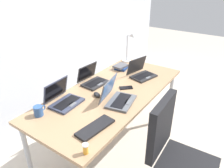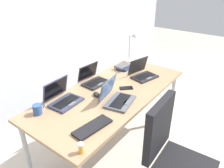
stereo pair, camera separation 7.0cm
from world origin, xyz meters
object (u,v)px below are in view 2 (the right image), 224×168
object	(u,v)px
laptop_front_right	(143,73)
book_stack	(123,67)
laptop_mid_desk	(93,79)
cell_phone	(126,88)
office_chair	(174,167)
desk_lamp	(132,48)
external_keyboard	(93,127)
coffee_mug	(38,109)
computer_mouse	(97,94)
laptop_back_left	(63,98)
pill_bottle	(81,148)
laptop_by_keyboard	(116,97)

from	to	relation	value
laptop_front_right	book_stack	size ratio (longest dim) A/B	1.60
laptop_mid_desk	cell_phone	distance (m)	0.37
laptop_front_right	office_chair	distance (m)	1.09
desk_lamp	external_keyboard	bearing A→B (deg)	-159.53
laptop_mid_desk	office_chair	distance (m)	1.17
external_keyboard	office_chair	bearing A→B (deg)	-53.01
cell_phone	desk_lamp	bearing A→B (deg)	-15.52
desk_lamp	cell_phone	bearing A→B (deg)	-151.50
coffee_mug	external_keyboard	bearing A→B (deg)	-75.19
laptop_front_right	coffee_mug	bearing A→B (deg)	163.62
book_stack	coffee_mug	xyz separation A→B (m)	(-1.24, 0.04, 0.02)
external_keyboard	cell_phone	distance (m)	0.71
computer_mouse	coffee_mug	xyz separation A→B (m)	(-0.53, 0.21, 0.03)
laptop_back_left	pill_bottle	size ratio (longest dim) A/B	3.83
cell_phone	external_keyboard	bearing A→B (deg)	147.88
computer_mouse	pill_bottle	world-z (taller)	pill_bottle
laptop_back_left	computer_mouse	distance (m)	0.32
laptop_back_left	laptop_by_keyboard	bearing A→B (deg)	-52.23
computer_mouse	coffee_mug	bearing A→B (deg)	-174.51
desk_lamp	laptop_back_left	size ratio (longest dim) A/B	1.32
desk_lamp	laptop_mid_desk	xyz separation A→B (m)	(-0.77, -0.01, -0.16)
laptop_back_left	laptop_mid_desk	world-z (taller)	laptop_back_left
computer_mouse	external_keyboard	bearing A→B (deg)	-116.48
laptop_back_left	laptop_mid_desk	bearing A→B (deg)	4.34
laptop_mid_desk	cell_phone	world-z (taller)	laptop_mid_desk
cell_phone	laptop_mid_desk	bearing A→B (deg)	62.69
book_stack	laptop_mid_desk	bearing A→B (deg)	175.66
external_keyboard	cell_phone	size ratio (longest dim) A/B	2.43
laptop_mid_desk	office_chair	world-z (taller)	office_chair
book_stack	cell_phone	bearing A→B (deg)	-142.07
coffee_mug	laptop_back_left	bearing A→B (deg)	-7.34
cell_phone	pill_bottle	bearing A→B (deg)	151.24
pill_bottle	coffee_mug	bearing A→B (deg)	80.14
laptop_front_right	pill_bottle	size ratio (longest dim) A/B	4.16
book_stack	coffee_mug	world-z (taller)	coffee_mug
laptop_back_left	laptop_front_right	size ratio (longest dim) A/B	0.92
laptop_by_keyboard	coffee_mug	world-z (taller)	laptop_by_keyboard
laptop_front_right	external_keyboard	bearing A→B (deg)	-171.64
book_stack	laptop_back_left	bearing A→B (deg)	179.79
laptop_front_right	external_keyboard	world-z (taller)	laptop_front_right
computer_mouse	office_chair	world-z (taller)	office_chair
laptop_mid_desk	computer_mouse	distance (m)	0.29
computer_mouse	desk_lamp	bearing A→B (deg)	39.12
pill_bottle	book_stack	bearing A→B (deg)	23.11
laptop_front_right	cell_phone	bearing A→B (deg)	-178.80
computer_mouse	laptop_mid_desk	bearing A→B (deg)	73.72
external_keyboard	book_stack	xyz separation A→B (m)	(1.11, 0.46, 0.02)
external_keyboard	coffee_mug	world-z (taller)	coffee_mug
laptop_by_keyboard	computer_mouse	bearing A→B (deg)	97.48
computer_mouse	book_stack	world-z (taller)	book_stack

